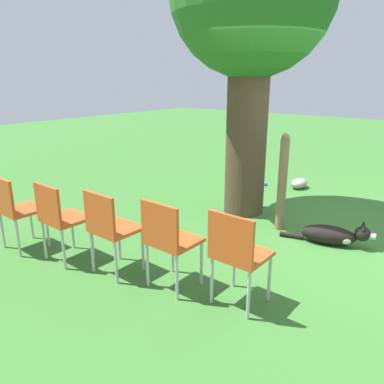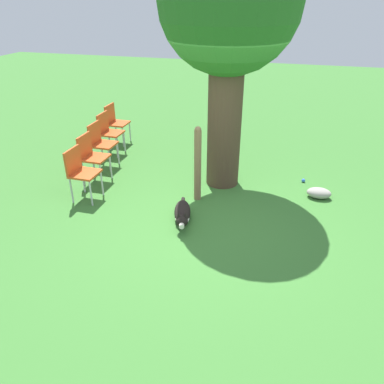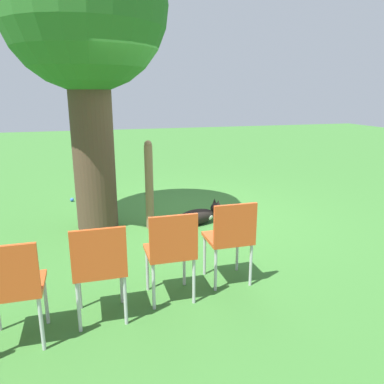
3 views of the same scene
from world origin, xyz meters
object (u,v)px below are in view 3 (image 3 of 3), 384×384
Objects in this scene: dog at (199,216)px; red_chair_0 at (231,235)px; red_chair_2 at (100,265)px; red_chair_1 at (171,249)px; red_chair_3 at (12,284)px; tennis_ball at (72,200)px; oak_tree at (84,16)px; fence_post at (149,185)px.

red_chair_0 reaches higher than dog.
red_chair_0 is 1.34m from red_chair_2.
red_chair_1 is at bearing -129.85° from dog.
dog is at bearing -43.24° from red_chair_3.
red_chair_1 is at bearing -76.00° from red_chair_2.
red_chair_1 reaches higher than tennis_ball.
oak_tree reaches higher than red_chair_0.
fence_post is at bearing -31.39° from red_chair_3.
oak_tree is at bearing -14.95° from red_chair_3.
dog is 2.22m from red_chair_1.
red_chair_3 is 4.14m from tennis_ball.
dog is 3.21m from red_chair_3.
fence_post is at bearing 15.32° from red_chair_0.
fence_post is 1.44× the size of red_chair_2.
fence_post reaches higher than red_chair_1.
dog is at bearing -35.35° from red_chair_2.
red_chair_2 is at bearing 104.00° from red_chair_0.
red_chair_3 is at bearing 104.00° from red_chair_0.
red_chair_1 is at bearing -76.00° from red_chair_3.
red_chair_1 and red_chair_2 have the same top height.
red_chair_2 is (-0.16, 0.65, 0.00)m from red_chair_1.
fence_post is 2.77m from red_chair_3.
dog is at bearing -102.54° from oak_tree.
tennis_ball is (4.10, -0.32, -0.50)m from red_chair_3.
fence_post is 1.44× the size of red_chair_1.
red_chair_3 is (-0.16, 0.65, 0.00)m from red_chair_2.
dog is 15.84× the size of tennis_ball.
dog is 1.89m from red_chair_0.
red_chair_0 is at bearing -165.15° from fence_post.
tennis_ball is at bearing 5.26° from red_chair_2.
red_chair_0 is at bearing -155.70° from tennis_ball.
fence_post is 18.93× the size of tennis_ball.
red_chair_0 is at bearing -76.00° from red_chair_3.
fence_post reaches higher than dog.
fence_post is at bearing -146.89° from tennis_ball.
red_chair_1 is at bearing 175.65° from fence_post.
tennis_ball is at bearing 15.43° from oak_tree.
tennis_ball is (3.94, 0.33, -0.50)m from red_chair_2.
red_chair_3 is at bearing 148.14° from fence_post.
red_chair_0 is 13.16× the size of tennis_ball.
tennis_ball is at bearing 24.77° from red_chair_0.
fence_post reaches higher than tennis_ball.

